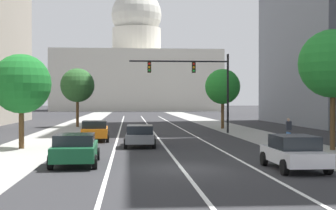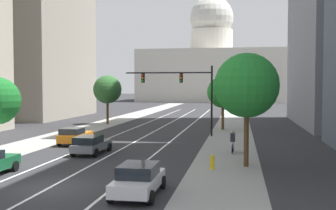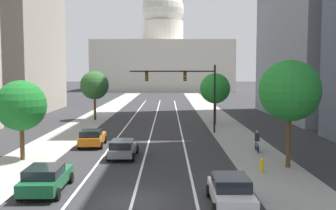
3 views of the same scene
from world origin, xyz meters
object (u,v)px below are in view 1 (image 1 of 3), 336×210
Objects in this scene: car_gray at (140,135)px; street_tree_near_left at (77,85)px; fire_hydrant at (307,145)px; car_white at (294,152)px; cyclist at (289,130)px; car_green at (75,149)px; street_tree_mid_left at (21,84)px; traffic_signal_mast at (197,77)px; street_tree_near_right at (333,64)px; street_tree_far_right at (223,87)px; capitol_building at (137,72)px; car_orange at (95,130)px.

street_tree_near_left is at bearing 16.48° from car_gray.
car_gray reaches higher than fire_hydrant.
car_white is 37.14m from street_tree_near_left.
street_tree_near_left is at bearing 41.67° from cyclist.
street_tree_mid_left reaches higher than car_green.
car_green is 23.15m from traffic_signal_mast.
street_tree_near_left reaches higher than street_tree_mid_left.
car_green reaches higher than fire_hydrant.
street_tree_far_right is at bearing 96.07° from street_tree_near_right.
car_gray is 10.34m from fire_hydrant.
car_gray is at bearing -21.87° from car_green.
capitol_building is at bearing 94.95° from street_tree_near_right.
car_gray is at bearing -115.24° from street_tree_far_right.
street_tree_far_right is at bearing 90.75° from fire_hydrant.
traffic_signal_mast reaches higher than street_tree_mid_left.
traffic_signal_mast is 12.07m from cyclist.
street_tree_near_left is 1.04× the size of street_tree_far_right.
car_gray is 0.49× the size of traffic_signal_mast.
car_orange is 19.52m from street_tree_far_right.
car_orange is 0.59× the size of street_tree_near_right.
car_gray is (3.17, -4.60, -0.03)m from car_orange.
car_green is 5.19× the size of fire_hydrant.
capitol_building is 7.92× the size of street_tree_mid_left.
car_orange is 17.07m from street_tree_near_right.
car_white is (4.78, -122.06, -10.50)m from capitol_building.
capitol_building is 107.17m from car_orange.
fire_hydrant is at bearing -24.79° from car_white.
car_orange is at bearing 31.45° from car_white.
car_orange is (-9.55, 15.51, 0.01)m from car_white.
street_tree_near_right reaches higher than car_orange.
street_tree_far_right reaches higher than car_white.
street_tree_far_right is at bearing -5.35° from car_white.
traffic_signal_mast is (-0.91, 23.37, 4.32)m from car_white.
car_orange is 2.50× the size of cyclist.
car_green is (-4.77, -119.72, -10.51)m from capitol_building.
street_tree_mid_left is 0.81× the size of street_tree_near_right.
car_orange is 0.98× the size of car_gray.
car_orange is 4.73× the size of fire_hydrant.
street_tree_mid_left is 25.88m from street_tree_far_right.
street_tree_far_right is (7.52, -91.82, -6.87)m from capitol_building.
car_gray is at bearing 155.72° from fire_hydrant.
capitol_building is at bearing 84.77° from street_tree_near_left.
capitol_building is 92.38m from street_tree_far_right.
car_white is 0.98× the size of car_gray.
car_green is at bearing -62.42° from street_tree_mid_left.
traffic_signal_mast is 1.24× the size of street_tree_near_right.
street_tree_far_right is (16.42, 20.00, 0.41)m from street_tree_mid_left.
cyclist is at bearing 80.29° from fire_hydrant.
cyclist is at bearing -75.89° from car_gray.
car_gray is at bearing 5.20° from street_tree_mid_left.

